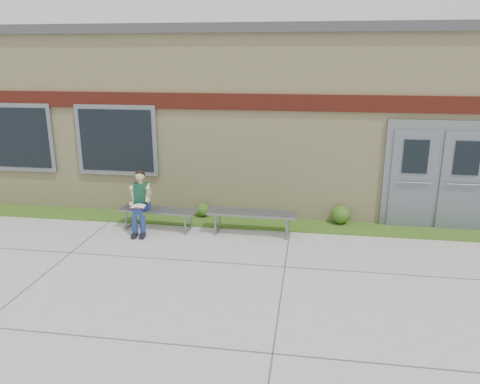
# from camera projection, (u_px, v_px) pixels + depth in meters

# --- Properties ---
(ground) EXTENTS (80.00, 80.00, 0.00)m
(ground) POSITION_uv_depth(u_px,v_px,m) (223.00, 276.00, 7.83)
(ground) COLOR #9E9E99
(ground) RESTS_ON ground
(grass_strip) EXTENTS (16.00, 0.80, 0.02)m
(grass_strip) POSITION_uv_depth(u_px,v_px,m) (245.00, 223.00, 10.29)
(grass_strip) COLOR #2B4B14
(grass_strip) RESTS_ON ground
(school_building) EXTENTS (16.20, 6.22, 4.20)m
(school_building) POSITION_uv_depth(u_px,v_px,m) (263.00, 110.00, 12.92)
(school_building) COLOR beige
(school_building) RESTS_ON ground
(bench_left) EXTENTS (1.69, 0.60, 0.43)m
(bench_left) POSITION_uv_depth(u_px,v_px,m) (158.00, 214.00, 9.89)
(bench_left) COLOR slate
(bench_left) RESTS_ON ground
(bench_right) EXTENTS (1.83, 0.55, 0.47)m
(bench_right) POSITION_uv_depth(u_px,v_px,m) (252.00, 217.00, 9.59)
(bench_right) COLOR slate
(bench_right) RESTS_ON ground
(girl) EXTENTS (0.48, 0.78, 1.28)m
(girl) POSITION_uv_depth(u_px,v_px,m) (140.00, 201.00, 9.66)
(girl) COLOR navy
(girl) RESTS_ON ground
(shrub_mid) EXTENTS (0.31, 0.31, 0.31)m
(shrub_mid) POSITION_uv_depth(u_px,v_px,m) (203.00, 210.00, 10.63)
(shrub_mid) COLOR #2B4B14
(shrub_mid) RESTS_ON grass_strip
(shrub_east) EXTENTS (0.40, 0.40, 0.40)m
(shrub_east) POSITION_uv_depth(u_px,v_px,m) (341.00, 215.00, 10.17)
(shrub_east) COLOR #2B4B14
(shrub_east) RESTS_ON grass_strip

